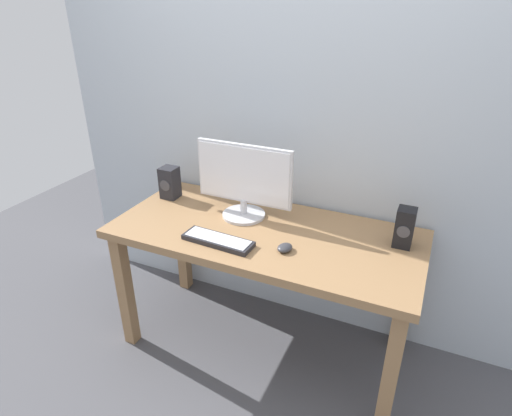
% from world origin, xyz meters
% --- Properties ---
extents(ground_plane, '(6.00, 6.00, 0.00)m').
position_xyz_m(ground_plane, '(0.00, 0.00, 0.00)').
color(ground_plane, '#4C4C51').
extents(wall_back, '(3.02, 0.04, 3.00)m').
position_xyz_m(wall_back, '(0.00, 0.40, 1.50)').
color(wall_back, '#B2BCC6').
rests_on(wall_back, ground_plane).
extents(desk, '(1.60, 0.73, 0.78)m').
position_xyz_m(desk, '(0.00, 0.00, 0.68)').
color(desk, '#936D47').
rests_on(desk, ground_plane).
extents(monitor, '(0.54, 0.24, 0.41)m').
position_xyz_m(monitor, '(-0.17, 0.11, 0.99)').
color(monitor, silver).
rests_on(monitor, desk).
extents(keyboard_primary, '(0.37, 0.13, 0.03)m').
position_xyz_m(keyboard_primary, '(-0.16, -0.21, 0.79)').
color(keyboard_primary, '#232328').
rests_on(keyboard_primary, desk).
extents(mouse, '(0.08, 0.10, 0.03)m').
position_xyz_m(mouse, '(0.16, -0.14, 0.79)').
color(mouse, '#333338').
rests_on(mouse, desk).
extents(speaker_right, '(0.09, 0.09, 0.20)m').
position_xyz_m(speaker_right, '(0.67, 0.14, 0.88)').
color(speaker_right, black).
rests_on(speaker_right, desk).
extents(speaker_left, '(0.10, 0.10, 0.19)m').
position_xyz_m(speaker_left, '(-0.68, 0.14, 0.87)').
color(speaker_left, '#232328').
rests_on(speaker_left, desk).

